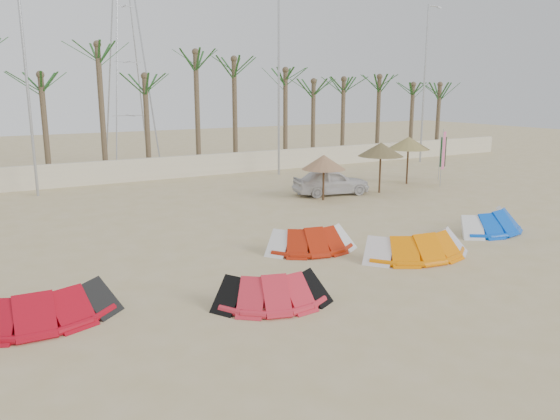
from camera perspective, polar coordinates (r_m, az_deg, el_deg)
ground at (r=14.01m, az=12.56°, el=-9.86°), size 120.00×120.00×0.00m
boundary_wall at (r=33.00m, az=-14.07°, el=4.13°), size 60.00×0.30×1.30m
palm_line at (r=34.32m, az=-14.22°, el=14.15°), size 52.00×4.00×7.70m
lamp_b at (r=29.59m, az=-24.90°, el=12.39°), size 1.25×0.14×11.00m
lamp_c at (r=33.97m, az=-0.08°, el=13.40°), size 1.25×0.14×11.00m
lamp_d at (r=41.29m, az=14.89°, el=12.84°), size 1.25×0.14×11.00m
pylon at (r=39.08m, az=-15.08°, el=4.38°), size 3.00×3.00×14.00m
kite_red_left at (r=14.06m, az=-24.55°, el=-8.81°), size 3.73×1.66×0.90m
kite_red_mid at (r=13.78m, az=-1.37°, el=-8.08°), size 3.19×2.17×0.90m
kite_red_right at (r=18.22m, az=2.84°, el=-2.91°), size 3.24×2.03×0.90m
kite_orange at (r=18.10m, az=13.51°, el=-3.34°), size 3.82×1.96×0.90m
kite_blue at (r=22.08m, az=20.70°, el=-0.97°), size 3.43×1.95×0.90m
parasol_left at (r=26.20m, az=4.59°, el=5.00°), size 2.12×2.12×2.20m
parasol_mid at (r=28.42m, az=10.50°, el=6.24°), size 2.34×2.34×2.60m
parasol_right at (r=31.45m, az=13.28°, el=6.81°), size 2.38×2.38×2.66m
flag_pink at (r=31.18m, az=16.79°, el=5.78°), size 0.44×0.18×3.17m
flag_green at (r=33.37m, az=16.57°, el=5.70°), size 0.45×0.07×2.68m
car at (r=27.81m, az=5.36°, el=2.96°), size 4.11×2.33×1.32m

